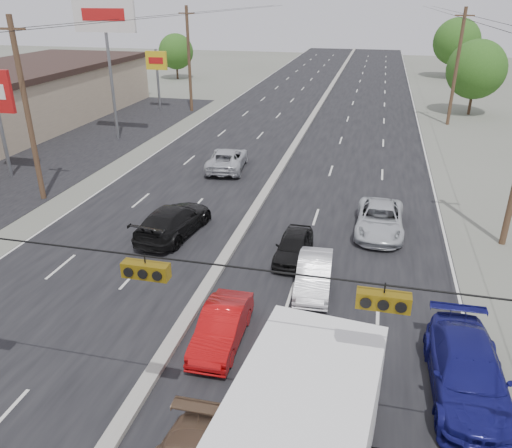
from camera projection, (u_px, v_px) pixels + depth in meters
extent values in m
plane|color=#606356|center=(113.00, 440.00, 13.36)|extent=(200.00, 200.00, 0.00)
cube|color=black|center=(296.00, 144.00, 39.86)|extent=(20.00, 160.00, 0.02)
cube|color=gray|center=(296.00, 143.00, 39.82)|extent=(0.50, 160.00, 0.20)
cube|color=black|center=(71.00, 147.00, 39.06)|extent=(10.00, 42.00, 0.02)
cylinder|color=#422D1E|center=(28.00, 113.00, 27.18)|extent=(0.30, 0.30, 10.00)
cube|color=#422D1E|center=(11.00, 29.00, 25.39)|extent=(1.60, 0.12, 0.12)
cylinder|color=#422D1E|center=(189.00, 60.00, 49.27)|extent=(0.30, 0.30, 10.00)
cube|color=#422D1E|center=(187.00, 13.00, 47.47)|extent=(1.60, 0.12, 0.12)
cylinder|color=#422D1E|center=(456.00, 68.00, 43.95)|extent=(0.30, 0.30, 10.00)
cube|color=#422D1E|center=(465.00, 15.00, 42.15)|extent=(1.60, 0.12, 0.12)
cylinder|color=black|center=(81.00, 248.00, 10.94)|extent=(25.00, 0.04, 0.04)
cube|color=#72590C|center=(146.00, 270.00, 10.76)|extent=(1.05, 0.30, 0.35)
cube|color=#72590C|center=(383.00, 300.00, 9.70)|extent=(1.05, 0.30, 0.35)
cylinder|color=slate|center=(0.00, 123.00, 31.42)|extent=(0.24, 0.24, 7.00)
cylinder|color=slate|center=(110.00, 71.00, 38.88)|extent=(0.24, 0.24, 11.00)
cube|color=silver|center=(104.00, 14.00, 37.19)|extent=(5.00, 0.25, 2.50)
cylinder|color=slate|center=(158.00, 80.00, 50.85)|extent=(0.24, 0.24, 6.00)
cube|color=gold|center=(156.00, 60.00, 50.05)|extent=(2.20, 0.25, 1.80)
cylinder|color=#382619|center=(177.00, 71.00, 70.59)|extent=(0.28, 0.28, 2.16)
sphere|color=#214F15|center=(176.00, 51.00, 69.49)|extent=(4.80, 4.80, 4.80)
cylinder|color=#382619|center=(471.00, 102.00, 49.39)|extent=(0.28, 0.28, 2.52)
sphere|color=#214F15|center=(476.00, 69.00, 48.11)|extent=(5.60, 5.60, 5.60)
cylinder|color=#382619|center=(453.00, 68.00, 71.19)|extent=(0.28, 0.28, 2.88)
sphere|color=#214F15|center=(457.00, 42.00, 69.72)|extent=(6.40, 6.40, 6.40)
cube|color=white|center=(331.00, 374.00, 13.72)|extent=(2.82, 2.33, 1.96)
cylinder|color=black|center=(288.00, 395.00, 14.19)|extent=(0.43, 1.01, 0.98)
cylinder|color=black|center=(369.00, 416.00, 13.50)|extent=(0.43, 1.01, 0.98)
imported|color=#A90A0C|center=(222.00, 327.00, 16.86)|extent=(1.42, 3.92, 1.28)
imported|color=black|center=(294.00, 246.00, 22.31)|extent=(1.51, 3.67, 1.25)
imported|color=silver|center=(314.00, 275.00, 20.01)|extent=(1.56, 3.93, 1.27)
imported|color=silver|center=(380.00, 220.00, 24.80)|extent=(2.32, 4.97, 1.38)
imported|color=navy|center=(468.00, 373.00, 14.62)|extent=(2.28, 5.31, 1.52)
imported|color=black|center=(174.00, 221.00, 24.53)|extent=(2.74, 5.43, 1.51)
imported|color=#B0B3B9|center=(227.00, 159.00, 33.88)|extent=(2.96, 5.35, 1.42)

